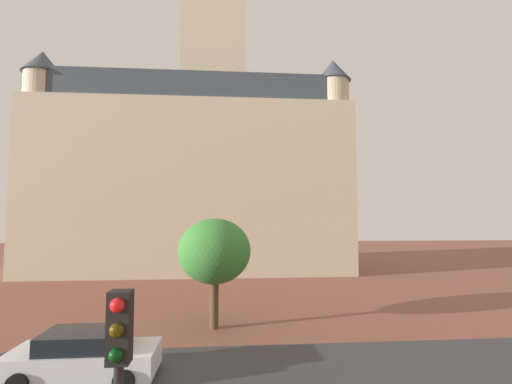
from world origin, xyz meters
The scene contains 3 objects.
landmark_building centered at (-3.45, 33.66, 10.55)m, with size 28.81×10.24×37.13m.
car_white centered at (-5.06, 11.24, 0.72)m, with size 4.49×2.06×1.50m.
tree_curb_far centered at (-1.17, 15.98, 3.49)m, with size 3.35×3.35×5.02m.
Camera 1 is at (-0.56, -0.60, 5.14)m, focal length 24.68 mm.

